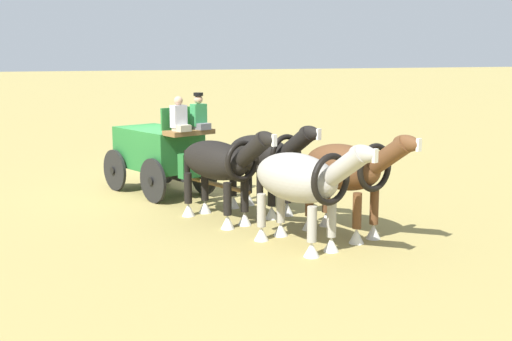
{
  "coord_description": "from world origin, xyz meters",
  "views": [
    {
      "loc": [
        17.62,
        -3.28,
        3.79
      ],
      "look_at": [
        4.01,
        1.4,
        1.2
      ],
      "focal_mm": 47.08,
      "sensor_mm": 36.0,
      "label": 1
    }
  ],
  "objects_px": {
    "draft_horse_rear_near": "(264,157)",
    "draft_horse_lead_off": "(301,181)",
    "draft_horse_lead_near": "(347,171)",
    "draft_horse_rear_off": "(219,164)",
    "show_wagon": "(161,150)"
  },
  "relations": [
    {
      "from": "draft_horse_rear_off",
      "to": "draft_horse_lead_off",
      "type": "height_order",
      "value": "same"
    },
    {
      "from": "draft_horse_rear_off",
      "to": "draft_horse_lead_off",
      "type": "relative_size",
      "value": 1.01
    },
    {
      "from": "show_wagon",
      "to": "draft_horse_lead_off",
      "type": "relative_size",
      "value": 1.78
    },
    {
      "from": "draft_horse_lead_near",
      "to": "draft_horse_lead_off",
      "type": "xyz_separation_m",
      "value": [
        0.47,
        -1.21,
        -0.05
      ]
    },
    {
      "from": "draft_horse_rear_off",
      "to": "draft_horse_lead_off",
      "type": "distance_m",
      "value": 2.58
    },
    {
      "from": "draft_horse_rear_near",
      "to": "draft_horse_lead_near",
      "type": "bearing_deg",
      "value": 21.27
    },
    {
      "from": "draft_horse_rear_off",
      "to": "draft_horse_lead_off",
      "type": "xyz_separation_m",
      "value": [
        2.41,
        0.94,
        -0.0
      ]
    },
    {
      "from": "draft_horse_rear_off",
      "to": "draft_horse_lead_near",
      "type": "distance_m",
      "value": 2.89
    },
    {
      "from": "show_wagon",
      "to": "draft_horse_lead_near",
      "type": "xyz_separation_m",
      "value": [
        5.35,
        2.78,
        0.2
      ]
    },
    {
      "from": "draft_horse_rear_off",
      "to": "draft_horse_lead_near",
      "type": "relative_size",
      "value": 1.06
    },
    {
      "from": "draft_horse_rear_off",
      "to": "draft_horse_lead_off",
      "type": "bearing_deg",
      "value": 21.27
    },
    {
      "from": "draft_horse_rear_near",
      "to": "draft_horse_rear_off",
      "type": "relative_size",
      "value": 0.97
    },
    {
      "from": "draft_horse_rear_near",
      "to": "draft_horse_lead_off",
      "type": "xyz_separation_m",
      "value": [
        2.88,
        -0.27,
        -0.01
      ]
    },
    {
      "from": "show_wagon",
      "to": "draft_horse_rear_off",
      "type": "height_order",
      "value": "show_wagon"
    },
    {
      "from": "draft_horse_rear_off",
      "to": "show_wagon",
      "type": "bearing_deg",
      "value": -169.52
    }
  ]
}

